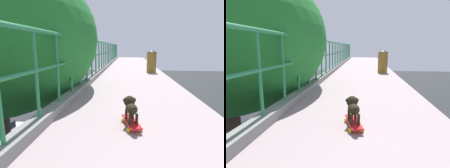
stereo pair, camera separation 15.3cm
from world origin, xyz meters
The scene contains 7 objects.
car_green_fifth centered at (-5.37, 10.23, 0.70)m, with size 2.02×4.40×1.45m.
car_silver_sixth centered at (-8.92, 13.32, 0.62)m, with size 2.03×4.18×1.34m.
car_white_seventh centered at (-5.05, 17.30, 0.65)m, with size 1.92×4.38×1.41m.
city_bus centered at (-9.23, 28.32, 1.88)m, with size 2.52×10.07×3.33m.
toy_skateboard centered at (0.92, 2.97, 6.14)m, with size 0.28×0.53×0.08m.
small_dog centered at (0.91, 3.00, 6.35)m, with size 0.21×0.36×0.31m.
litter_bin centered at (1.80, 8.46, 6.54)m, with size 0.39×0.39×0.91m.
Camera 2 is at (1.03, 0.64, 7.10)m, focal length 30.62 mm.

